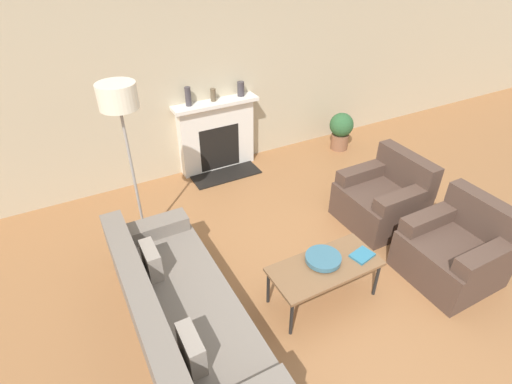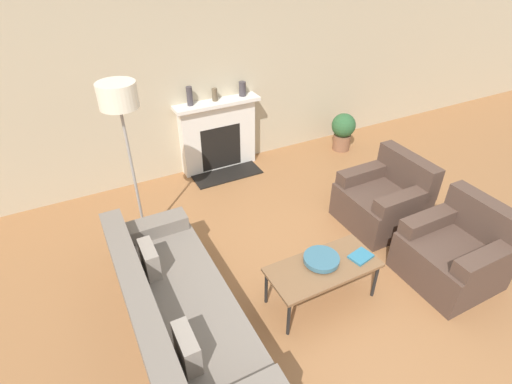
{
  "view_description": "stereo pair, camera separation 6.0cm",
  "coord_description": "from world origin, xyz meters",
  "px_view_note": "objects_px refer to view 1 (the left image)",
  "views": [
    {
      "loc": [
        -2.04,
        -1.87,
        3.09
      ],
      "look_at": [
        -0.2,
        1.56,
        0.45
      ],
      "focal_mm": 28.0,
      "sensor_mm": 36.0,
      "label": 1
    },
    {
      "loc": [
        -1.99,
        -1.9,
        3.09
      ],
      "look_at": [
        -0.2,
        1.56,
        0.45
      ],
      "focal_mm": 28.0,
      "sensor_mm": 36.0,
      "label": 2
    }
  ],
  "objects_px": {
    "armchair_near": "(456,251)",
    "floor_lamp": "(120,111)",
    "armchair_far": "(383,198)",
    "coffee_table": "(325,268)",
    "fireplace": "(217,137)",
    "mantel_vase_center_right": "(241,89)",
    "mantel_vase_center_left": "(213,95)",
    "potted_plant": "(341,129)",
    "bowl": "(323,258)",
    "couch": "(181,317)",
    "book": "(362,255)",
    "mantel_vase_left": "(188,96)"
  },
  "relations": [
    {
      "from": "book",
      "to": "potted_plant",
      "type": "height_order",
      "value": "potted_plant"
    },
    {
      "from": "bowl",
      "to": "mantel_vase_center_right",
      "type": "distance_m",
      "value": 2.91
    },
    {
      "from": "armchair_far",
      "to": "coffee_table",
      "type": "bearing_deg",
      "value": -63.41
    },
    {
      "from": "armchair_far",
      "to": "book",
      "type": "distance_m",
      "value": 1.27
    },
    {
      "from": "couch",
      "to": "bowl",
      "type": "bearing_deg",
      "value": -96.09
    },
    {
      "from": "couch",
      "to": "armchair_far",
      "type": "height_order",
      "value": "armchair_far"
    },
    {
      "from": "couch",
      "to": "coffee_table",
      "type": "distance_m",
      "value": 1.37
    },
    {
      "from": "fireplace",
      "to": "floor_lamp",
      "type": "distance_m",
      "value": 2.1
    },
    {
      "from": "armchair_far",
      "to": "bowl",
      "type": "distance_m",
      "value": 1.53
    },
    {
      "from": "mantel_vase_left",
      "to": "fireplace",
      "type": "bearing_deg",
      "value": -2.34
    },
    {
      "from": "fireplace",
      "to": "floor_lamp",
      "type": "height_order",
      "value": "floor_lamp"
    },
    {
      "from": "fireplace",
      "to": "couch",
      "type": "distance_m",
      "value": 3.02
    },
    {
      "from": "armchair_far",
      "to": "mantel_vase_center_right",
      "type": "distance_m",
      "value": 2.45
    },
    {
      "from": "armchair_near",
      "to": "coffee_table",
      "type": "xyz_separation_m",
      "value": [
        -1.39,
        0.36,
        0.09
      ]
    },
    {
      "from": "couch",
      "to": "mantel_vase_center_left",
      "type": "xyz_separation_m",
      "value": [
        1.48,
        2.64,
        0.85
      ]
    },
    {
      "from": "armchair_far",
      "to": "mantel_vase_left",
      "type": "bearing_deg",
      "value": -142.88
    },
    {
      "from": "coffee_table",
      "to": "mantel_vase_center_left",
      "type": "xyz_separation_m",
      "value": [
        0.12,
        2.84,
        0.73
      ]
    },
    {
      "from": "mantel_vase_center_left",
      "to": "potted_plant",
      "type": "relative_size",
      "value": 0.29
    },
    {
      "from": "coffee_table",
      "to": "potted_plant",
      "type": "relative_size",
      "value": 1.74
    },
    {
      "from": "couch",
      "to": "mantel_vase_center_right",
      "type": "bearing_deg",
      "value": -35.71
    },
    {
      "from": "coffee_table",
      "to": "bowl",
      "type": "height_order",
      "value": "bowl"
    },
    {
      "from": "book",
      "to": "mantel_vase_center_right",
      "type": "xyz_separation_m",
      "value": [
        0.16,
        2.9,
        0.7
      ]
    },
    {
      "from": "mantel_vase_center_left",
      "to": "bowl",
      "type": "bearing_deg",
      "value": -92.29
    },
    {
      "from": "bowl",
      "to": "mantel_vase_center_left",
      "type": "distance_m",
      "value": 2.86
    },
    {
      "from": "bowl",
      "to": "mantel_vase_center_left",
      "type": "bearing_deg",
      "value": 87.71
    },
    {
      "from": "mantel_vase_center_left",
      "to": "mantel_vase_center_right",
      "type": "relative_size",
      "value": 0.87
    },
    {
      "from": "fireplace",
      "to": "potted_plant",
      "type": "bearing_deg",
      "value": -10.55
    },
    {
      "from": "fireplace",
      "to": "couch",
      "type": "height_order",
      "value": "fireplace"
    },
    {
      "from": "fireplace",
      "to": "mantel_vase_center_right",
      "type": "height_order",
      "value": "mantel_vase_center_right"
    },
    {
      "from": "bowl",
      "to": "book",
      "type": "bearing_deg",
      "value": -17.82
    },
    {
      "from": "fireplace",
      "to": "armchair_far",
      "type": "relative_size",
      "value": 1.44
    },
    {
      "from": "fireplace",
      "to": "potted_plant",
      "type": "xyz_separation_m",
      "value": [
        1.99,
        -0.37,
        -0.17
      ]
    },
    {
      "from": "armchair_near",
      "to": "potted_plant",
      "type": "bearing_deg",
      "value": 165.27
    },
    {
      "from": "floor_lamp",
      "to": "potted_plant",
      "type": "distance_m",
      "value": 3.71
    },
    {
      "from": "book",
      "to": "mantel_vase_left",
      "type": "height_order",
      "value": "mantel_vase_left"
    },
    {
      "from": "fireplace",
      "to": "mantel_vase_left",
      "type": "height_order",
      "value": "mantel_vase_left"
    },
    {
      "from": "fireplace",
      "to": "mantel_vase_center_left",
      "type": "xyz_separation_m",
      "value": [
        -0.01,
        0.02,
        0.62
      ]
    },
    {
      "from": "armchair_near",
      "to": "mantel_vase_left",
      "type": "height_order",
      "value": "mantel_vase_left"
    },
    {
      "from": "bowl",
      "to": "armchair_far",
      "type": "bearing_deg",
      "value": 24.93
    },
    {
      "from": "armchair_far",
      "to": "mantel_vase_center_left",
      "type": "xyz_separation_m",
      "value": [
        -1.26,
        2.14,
        0.82
      ]
    },
    {
      "from": "armchair_near",
      "to": "floor_lamp",
      "type": "height_order",
      "value": "floor_lamp"
    },
    {
      "from": "armchair_far",
      "to": "coffee_table",
      "type": "xyz_separation_m",
      "value": [
        -1.39,
        -0.69,
        0.09
      ]
    },
    {
      "from": "armchair_near",
      "to": "mantel_vase_left",
      "type": "xyz_separation_m",
      "value": [
        -1.62,
        3.19,
        0.86
      ]
    },
    {
      "from": "mantel_vase_left",
      "to": "mantel_vase_center_right",
      "type": "bearing_deg",
      "value": 0.0
    },
    {
      "from": "bowl",
      "to": "floor_lamp",
      "type": "height_order",
      "value": "floor_lamp"
    },
    {
      "from": "armchair_far",
      "to": "floor_lamp",
      "type": "xyz_separation_m",
      "value": [
        -2.68,
        1.01,
        1.27
      ]
    },
    {
      "from": "book",
      "to": "fireplace",
      "type": "bearing_deg",
      "value": 82.84
    },
    {
      "from": "floor_lamp",
      "to": "mantel_vase_center_right",
      "type": "bearing_deg",
      "value": 31.64
    },
    {
      "from": "floor_lamp",
      "to": "mantel_vase_center_right",
      "type": "height_order",
      "value": "floor_lamp"
    },
    {
      "from": "mantel_vase_center_right",
      "to": "coffee_table",
      "type": "bearing_deg",
      "value": -100.83
    }
  ]
}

